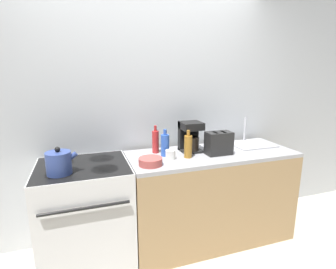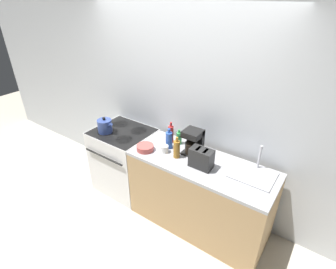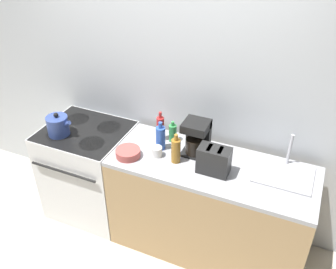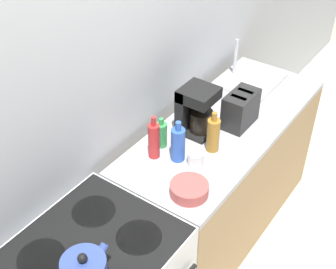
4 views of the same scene
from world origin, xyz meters
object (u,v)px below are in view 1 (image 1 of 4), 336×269
(stove, at_px, (86,214))
(bottle_blue, at_px, (165,145))
(kettle, at_px, (59,163))
(bowl, at_px, (151,162))
(bottle_red, at_px, (156,141))
(cup_white, at_px, (170,155))
(bottle_amber, at_px, (188,146))
(bottle_green, at_px, (165,143))
(toaster, at_px, (219,143))
(coffee_maker, at_px, (190,136))

(stove, bearing_deg, bottle_blue, 2.34)
(kettle, distance_m, bowl, 0.71)
(bottle_red, xyz_separation_m, cup_white, (0.07, -0.23, -0.07))
(bottle_amber, relative_size, bottle_blue, 1.01)
(bottle_green, xyz_separation_m, bowl, (-0.24, -0.35, -0.05))
(cup_white, xyz_separation_m, bowl, (-0.21, -0.10, -0.01))
(cup_white, bearing_deg, stove, 174.10)
(bottle_amber, bearing_deg, cup_white, 178.00)
(toaster, height_order, bottle_red, bottle_red)
(bowl, bearing_deg, cup_white, 24.69)
(kettle, relative_size, bottle_blue, 0.94)
(bottle_red, bearing_deg, stove, -167.47)
(coffee_maker, bearing_deg, bottle_red, 171.83)
(bowl, bearing_deg, kettle, 176.76)
(bottle_red, distance_m, bowl, 0.36)
(bottle_red, xyz_separation_m, bowl, (-0.14, -0.33, -0.08))
(stove, xyz_separation_m, bowl, (0.55, -0.18, 0.49))
(kettle, xyz_separation_m, bottle_amber, (1.09, 0.05, 0.02))
(toaster, xyz_separation_m, bottle_amber, (-0.31, 0.00, -0.00))
(bottle_red, distance_m, bottle_green, 0.11)
(stove, relative_size, kettle, 3.94)
(kettle, bearing_deg, stove, 39.14)
(bottle_amber, bearing_deg, bottle_blue, 148.13)
(bottle_amber, xyz_separation_m, cup_white, (-0.17, 0.01, -0.06))
(stove, relative_size, bottle_red, 3.47)
(coffee_maker, xyz_separation_m, bottle_blue, (-0.28, -0.07, -0.05))
(stove, relative_size, bottle_green, 4.94)
(coffee_maker, bearing_deg, kettle, -168.71)
(bottle_blue, height_order, bowl, bottle_blue)
(bottle_blue, bearing_deg, bottle_red, 115.15)
(coffee_maker, height_order, bowl, coffee_maker)
(bottle_amber, bearing_deg, stove, 174.81)
(kettle, height_order, bottle_amber, bottle_amber)
(kettle, xyz_separation_m, toaster, (1.40, 0.05, 0.02))
(cup_white, bearing_deg, bowl, -155.31)
(coffee_maker, relative_size, bottle_red, 1.09)
(toaster, relative_size, bottle_green, 1.29)
(toaster, distance_m, bottle_green, 0.52)
(cup_white, bearing_deg, kettle, -176.47)
(bottle_amber, bearing_deg, toaster, -0.79)
(bottle_red, height_order, bottle_green, bottle_red)
(coffee_maker, bearing_deg, toaster, -42.12)
(bowl, bearing_deg, coffee_maker, 30.06)
(stove, relative_size, bottle_blue, 3.69)
(stove, relative_size, toaster, 3.82)
(kettle, distance_m, bottle_amber, 1.09)
(bottle_red, bearing_deg, bottle_blue, -64.85)
(bottle_red, height_order, bowl, bottle_red)
(stove, distance_m, bowl, 0.75)
(bottle_blue, bearing_deg, cup_white, -82.11)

